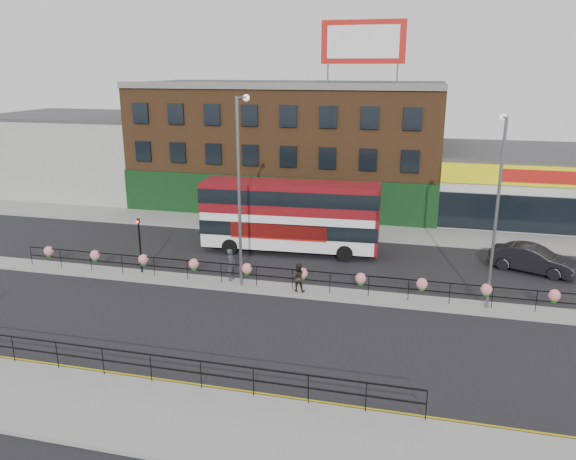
% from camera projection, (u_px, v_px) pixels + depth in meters
% --- Properties ---
extents(ground, '(120.00, 120.00, 0.00)m').
position_uv_depth(ground, '(274.00, 290.00, 30.03)').
color(ground, black).
rests_on(ground, ground).
extents(south_pavement, '(60.00, 4.00, 0.15)m').
position_uv_depth(south_pavement, '(180.00, 420.00, 18.82)').
color(south_pavement, gray).
rests_on(south_pavement, ground).
extents(north_pavement, '(60.00, 4.00, 0.15)m').
position_uv_depth(north_pavement, '(318.00, 229.00, 41.19)').
color(north_pavement, gray).
rests_on(north_pavement, ground).
extents(median, '(60.00, 1.60, 0.15)m').
position_uv_depth(median, '(274.00, 289.00, 30.00)').
color(median, gray).
rests_on(median, ground).
extents(yellow_line_inner, '(60.00, 0.10, 0.01)m').
position_uv_depth(yellow_line_inner, '(206.00, 386.00, 20.99)').
color(yellow_line_inner, gold).
rests_on(yellow_line_inner, ground).
extents(yellow_line_outer, '(60.00, 0.10, 0.01)m').
position_uv_depth(yellow_line_outer, '(204.00, 388.00, 20.82)').
color(yellow_line_outer, gold).
rests_on(yellow_line_outer, ground).
extents(brick_building, '(25.00, 12.21, 10.30)m').
position_uv_depth(brick_building, '(291.00, 144.00, 48.12)').
color(brick_building, brown).
rests_on(brick_building, ground).
extents(supermarket, '(15.00, 12.25, 5.30)m').
position_uv_depth(supermarket, '(537.00, 184.00, 44.11)').
color(supermarket, silver).
rests_on(supermarket, ground).
extents(warehouse_west, '(15.50, 12.00, 7.30)m').
position_uv_depth(warehouse_west, '(84.00, 153.00, 53.28)').
color(warehouse_west, '#9E9E99').
rests_on(warehouse_west, ground).
extents(billboard, '(6.00, 0.29, 4.40)m').
position_uv_depth(billboard, '(363.00, 42.00, 39.73)').
color(billboard, '#B21711').
rests_on(billboard, brick_building).
extents(median_railing, '(30.04, 0.56, 1.23)m').
position_uv_depth(median_railing, '(274.00, 272.00, 29.73)').
color(median_railing, black).
rests_on(median_railing, median).
extents(south_railing, '(20.04, 0.05, 1.12)m').
position_uv_depth(south_railing, '(150.00, 361.00, 20.81)').
color(south_railing, black).
rests_on(south_railing, south_pavement).
extents(double_decker_bus, '(11.38, 3.30, 4.55)m').
position_uv_depth(double_decker_bus, '(291.00, 210.00, 35.50)').
color(double_decker_bus, white).
rests_on(double_decker_bus, ground).
extents(car, '(4.91, 5.88, 1.56)m').
position_uv_depth(car, '(532.00, 259.00, 32.49)').
color(car, black).
rests_on(car, ground).
extents(pedestrian_a, '(0.68, 0.47, 1.79)m').
position_uv_depth(pedestrian_a, '(231.00, 265.00, 30.78)').
color(pedestrian_a, '#2F2F3C').
rests_on(pedestrian_a, median).
extents(pedestrian_b, '(0.77, 0.61, 1.55)m').
position_uv_depth(pedestrian_b, '(298.00, 277.00, 29.28)').
color(pedestrian_b, black).
rests_on(pedestrian_b, median).
extents(lamp_column_west, '(0.36, 1.75, 9.97)m').
position_uv_depth(lamp_column_west, '(240.00, 176.00, 28.93)').
color(lamp_column_west, slate).
rests_on(lamp_column_west, median).
extents(lamp_column_east, '(0.33, 1.62, 9.23)m').
position_uv_depth(lamp_column_east, '(498.00, 197.00, 26.20)').
color(lamp_column_east, slate).
rests_on(lamp_column_east, median).
extents(traffic_light_median, '(0.15, 0.28, 3.65)m').
position_uv_depth(traffic_light_median, '(139.00, 233.00, 31.57)').
color(traffic_light_median, black).
rests_on(traffic_light_median, median).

